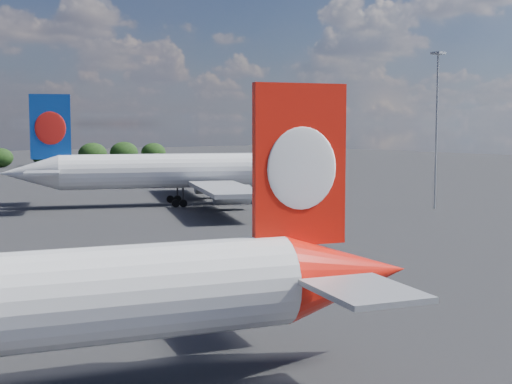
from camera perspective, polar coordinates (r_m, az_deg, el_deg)
china_southern_airliner at (r=111.88m, az=-5.94°, el=1.62°), size 49.61×47.83×17.05m
floodlight_mast_near at (r=109.21m, az=14.28°, el=6.48°), size 1.60×1.60×23.16m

